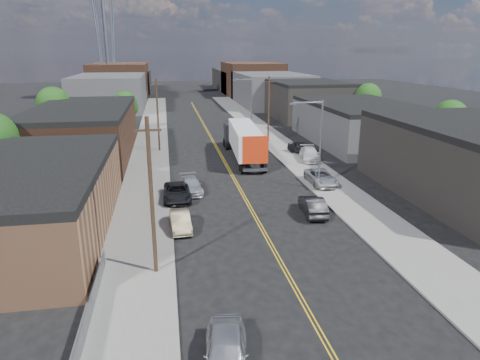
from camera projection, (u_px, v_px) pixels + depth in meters
name	position (u px, v px, depth m)	size (l,w,h in m)	color
ground	(207.00, 131.00, 75.75)	(260.00, 260.00, 0.00)	black
centerline	(217.00, 149.00, 61.60)	(0.32, 120.00, 0.01)	gold
sidewalk_left	(150.00, 151.00, 60.03)	(5.00, 140.00, 0.15)	slate
sidewalk_right	(281.00, 146.00, 63.14)	(5.00, 140.00, 0.15)	slate
warehouse_tan	(24.00, 199.00, 32.38)	(12.00, 22.00, 5.60)	#916143
warehouse_brown	(84.00, 131.00, 56.75)	(12.00, 26.00, 6.60)	#44281B
industrial_right_a	(478.00, 161.00, 40.60)	(14.00, 22.00, 7.10)	black
industrial_right_b	(359.00, 123.00, 65.27)	(14.00, 24.00, 6.10)	#323234
industrial_right_c	(306.00, 99.00, 89.56)	(14.00, 22.00, 7.60)	black
skyline_left_a	(111.00, 92.00, 104.31)	(16.00, 30.00, 8.00)	#323234
skyline_right_a	(270.00, 89.00, 110.86)	(16.00, 30.00, 8.00)	#323234
skyline_left_b	(120.00, 81.00, 127.59)	(16.00, 26.00, 10.00)	#44281B
skyline_right_b	(251.00, 79.00, 134.14)	(16.00, 26.00, 10.00)	#44281B
skyline_left_c	(126.00, 81.00, 146.88)	(16.00, 40.00, 7.00)	black
skyline_right_c	(241.00, 80.00, 153.43)	(16.00, 40.00, 7.00)	black
streetlight_near	(317.00, 137.00, 42.45)	(3.39, 0.25, 9.00)	gray
streetlight_far	(249.00, 99.00, 75.45)	(3.39, 0.25, 9.00)	gray
utility_pole_left_near	(152.00, 197.00, 25.77)	(1.60, 0.26, 10.00)	black
utility_pole_left_far	(158.00, 115.00, 58.77)	(1.60, 0.26, 10.00)	black
utility_pole_right	(269.00, 109.00, 64.28)	(1.60, 0.26, 10.00)	black
chainlink_fence	(84.00, 333.00, 20.40)	(0.05, 16.00, 1.22)	slate
tree_left_mid	(54.00, 106.00, 65.52)	(5.10, 5.04, 8.37)	black
tree_left_far	(125.00, 105.00, 74.02)	(4.35, 4.20, 6.97)	black
tree_right_near	(450.00, 119.00, 56.63)	(4.60, 4.48, 7.44)	black
tree_right_far	(368.00, 98.00, 79.17)	(4.85, 4.76, 7.91)	black
semi_truck	(242.00, 139.00, 55.96)	(3.77, 17.28, 4.49)	silver
car_left_a	(226.00, 352.00, 18.91)	(1.94, 4.83, 1.64)	#B0B3B6
car_left_b	(180.00, 221.00, 33.77)	(1.50, 4.30, 1.42)	#7E7052
car_left_c	(177.00, 192.00, 40.40)	(2.55, 5.52, 1.53)	black
car_left_d	(191.00, 185.00, 42.66)	(2.03, 4.98, 1.45)	#B9BBBF
car_right_oncoming	(313.00, 206.00, 36.83)	(1.68, 4.82, 1.59)	black
car_right_lot_a	(321.00, 177.00, 44.78)	(2.46, 5.34, 1.48)	#B7BBBD
car_right_lot_b	(310.00, 154.00, 54.62)	(2.17, 5.33, 1.55)	silver
car_right_lot_c	(303.00, 148.00, 57.95)	(1.91, 4.75, 1.62)	black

